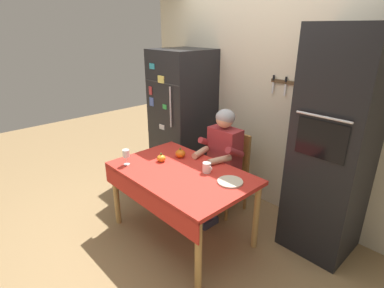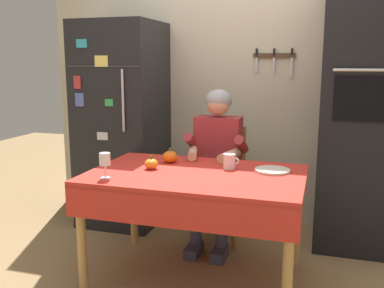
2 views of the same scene
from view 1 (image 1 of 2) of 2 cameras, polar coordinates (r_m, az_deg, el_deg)
ground_plane at (r=3.32m, az=-3.17°, el=-17.16°), size 10.00×10.00×0.00m
back_wall_assembly at (r=3.66m, az=13.47°, el=8.69°), size 3.70×0.13×2.60m
refrigerator at (r=4.11m, az=-1.75°, el=4.87°), size 0.68×0.71×1.80m
wall_oven at (r=2.99m, az=25.14°, el=-0.60°), size 0.60×0.64×2.10m
dining_table at (r=3.00m, az=-2.30°, el=-6.69°), size 1.40×0.90×0.74m
chair_behind_person at (r=3.58m, az=7.26°, el=-4.55°), size 0.40×0.40×0.93m
seated_person at (r=3.36m, az=5.36°, el=-2.06°), size 0.47×0.55×1.25m
coffee_mug at (r=2.93m, az=2.83°, el=-4.44°), size 0.11×0.08×0.10m
wine_glass at (r=3.14m, az=-12.31°, el=-1.88°), size 0.07×0.07×0.16m
pumpkin_large at (r=3.26m, az=-2.21°, el=-1.81°), size 0.11×0.11×0.11m
pumpkin_medium at (r=3.18m, az=-5.81°, el=-2.68°), size 0.09×0.09×0.09m
serving_tray at (r=2.79m, az=7.20°, el=-7.06°), size 0.23×0.23×0.02m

